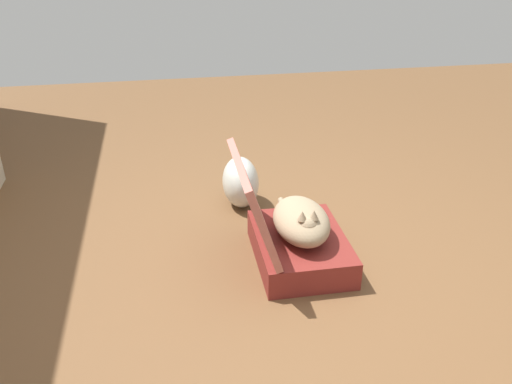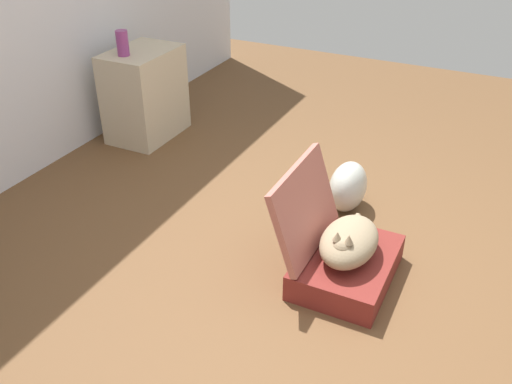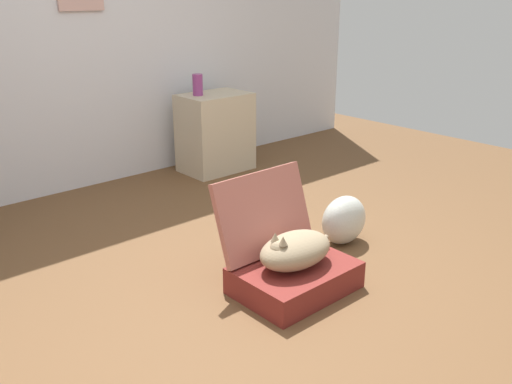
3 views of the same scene
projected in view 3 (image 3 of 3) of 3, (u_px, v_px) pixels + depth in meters
ground_plane at (254, 293)px, 2.96m from camera, size 7.68×7.68×0.00m
wall_back at (52, 22)px, 4.10m from camera, size 6.40×0.15×2.60m
suitcase_base at (295, 278)px, 2.96m from camera, size 0.62×0.46×0.15m
suitcase_lid at (264, 213)px, 3.03m from camera, size 0.62×0.18×0.45m
cat at (295, 250)px, 2.90m from camera, size 0.52×0.28×0.21m
plastic_bag_white at (344, 220)px, 3.49m from camera, size 0.33×0.22×0.31m
side_table at (215, 133)px, 4.88m from camera, size 0.59×0.41×0.68m
vase_tall at (198, 85)px, 4.66m from camera, size 0.09×0.09×0.18m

